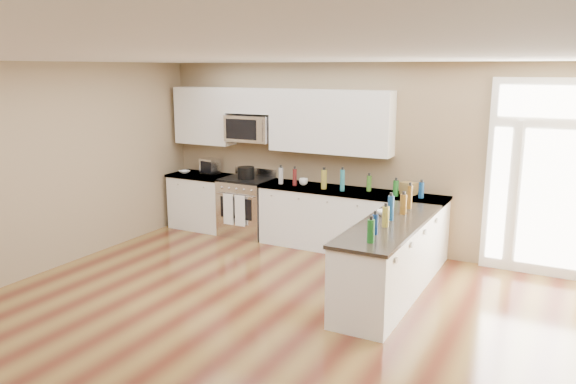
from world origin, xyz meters
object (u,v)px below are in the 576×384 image
at_px(kitchen_range, 247,206).
at_px(toaster_oven, 210,166).
at_px(stockpot, 246,172).
at_px(peninsula_cabinet, 389,263).

bearing_deg(kitchen_range, toaster_oven, 170.80).
relative_size(stockpot, toaster_oven, 0.90).
relative_size(peninsula_cabinet, stockpot, 8.50).
height_order(kitchen_range, toaster_oven, toaster_oven).
bearing_deg(toaster_oven, kitchen_range, 2.28).
bearing_deg(toaster_oven, peninsula_cabinet, -11.55).
height_order(kitchen_range, stockpot, stockpot).
xyz_separation_m(kitchen_range, stockpot, (0.01, -0.02, 0.58)).
relative_size(kitchen_range, stockpot, 3.96).
height_order(peninsula_cabinet, kitchen_range, kitchen_range).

